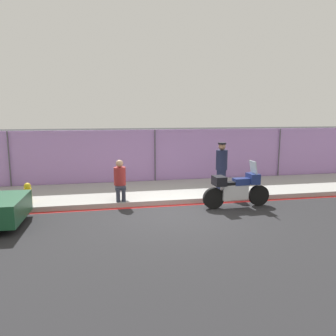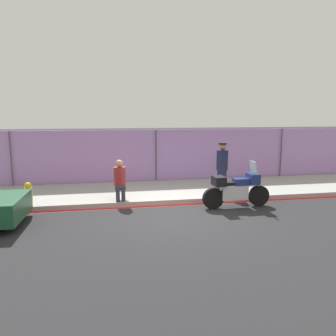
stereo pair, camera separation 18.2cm
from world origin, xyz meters
The scene contains 8 objects.
ground_plane centered at (0.00, 0.00, 0.00)m, with size 120.00×120.00×0.00m, color #262628.
sidewalk centered at (0.00, 2.72, 0.08)m, with size 43.69×3.37×0.17m.
curb_paint_stripe centered at (0.00, 0.94, 0.00)m, with size 43.69×0.18×0.01m.
storefront_fence centered at (0.00, 4.49, 1.19)m, with size 41.50×0.17×2.38m.
motorcycle centered at (2.05, 0.36, 0.62)m, with size 2.32×0.55×1.53m.
officer_standing centered at (2.24, 2.27, 1.08)m, with size 0.44×0.44×1.80m.
person_seated_on_curb centered at (-1.67, 1.51, 0.91)m, with size 0.41×0.70×1.35m.
fire_hydrant centered at (-4.66, 1.61, 0.50)m, with size 0.24×0.31×0.67m.
Camera 2 is at (-2.04, -9.52, 3.07)m, focal length 35.00 mm.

